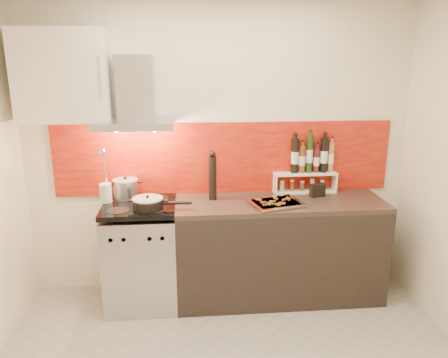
{
  "coord_description": "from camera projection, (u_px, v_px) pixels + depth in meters",
  "views": [
    {
      "loc": [
        -0.3,
        -2.4,
        2.1
      ],
      "look_at": [
        0.0,
        0.95,
        1.15
      ],
      "focal_mm": 35.0,
      "sensor_mm": 36.0,
      "label": 1
    }
  ],
  "objects": [
    {
      "name": "saute_pan",
      "position": [
        149.0,
        203.0,
        3.52
      ],
      "size": [
        0.48,
        0.25,
        0.11
      ],
      "color": "black",
      "rests_on": "range_stove"
    },
    {
      "name": "utensil_jar",
      "position": [
        105.0,
        187.0,
        3.65
      ],
      "size": [
        0.1,
        0.15,
        0.49
      ],
      "color": "silver",
      "rests_on": "range_stove"
    },
    {
      "name": "stock_pot",
      "position": [
        126.0,
        188.0,
        3.79
      ],
      "size": [
        0.22,
        0.22,
        0.19
      ],
      "color": "#B7B7BA",
      "rests_on": "range_stove"
    },
    {
      "name": "caddy_box",
      "position": [
        317.0,
        190.0,
        3.84
      ],
      "size": [
        0.14,
        0.08,
        0.11
      ],
      "primitive_type": "cube",
      "rotation": [
        0.0,
        0.0,
        0.18
      ],
      "color": "black",
      "rests_on": "counter"
    },
    {
      "name": "range_stove",
      "position": [
        142.0,
        255.0,
        3.76
      ],
      "size": [
        0.6,
        0.6,
        0.91
      ],
      "color": "#B7B7BA",
      "rests_on": "ground"
    },
    {
      "name": "step_shelf",
      "position": [
        308.0,
        167.0,
        3.93
      ],
      "size": [
        0.57,
        0.16,
        0.52
      ],
      "color": "white",
      "rests_on": "counter"
    },
    {
      "name": "pepper_mill",
      "position": [
        213.0,
        176.0,
        3.73
      ],
      "size": [
        0.07,
        0.07,
        0.43
      ],
      "color": "black",
      "rests_on": "counter"
    },
    {
      "name": "baking_tray",
      "position": [
        276.0,
        203.0,
        3.65
      ],
      "size": [
        0.48,
        0.41,
        0.03
      ],
      "color": "silver",
      "rests_on": "counter"
    },
    {
      "name": "backsplash",
      "position": [
        225.0,
        158.0,
        3.9
      ],
      "size": [
        3.0,
        0.02,
        0.64
      ],
      "primitive_type": "cube",
      "color": "maroon",
      "rests_on": "back_wall"
    },
    {
      "name": "range_hood",
      "position": [
        135.0,
        101.0,
        3.54
      ],
      "size": [
        0.62,
        0.5,
        0.61
      ],
      "color": "#B7B7BA",
      "rests_on": "back_wall"
    },
    {
      "name": "back_wall",
      "position": [
        219.0,
        149.0,
        3.88
      ],
      "size": [
        3.4,
        0.02,
        2.6
      ],
      "primitive_type": "cube",
      "color": "silver",
      "rests_on": "ground"
    },
    {
      "name": "upper_cabinet",
      "position": [
        63.0,
        76.0,
        3.43
      ],
      "size": [
        0.7,
        0.35,
        0.72
      ],
      "primitive_type": "cube",
      "color": "silver",
      "rests_on": "back_wall"
    },
    {
      "name": "counter",
      "position": [
        279.0,
        249.0,
        3.87
      ],
      "size": [
        1.8,
        0.6,
        0.9
      ],
      "color": "black",
      "rests_on": "ground"
    }
  ]
}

